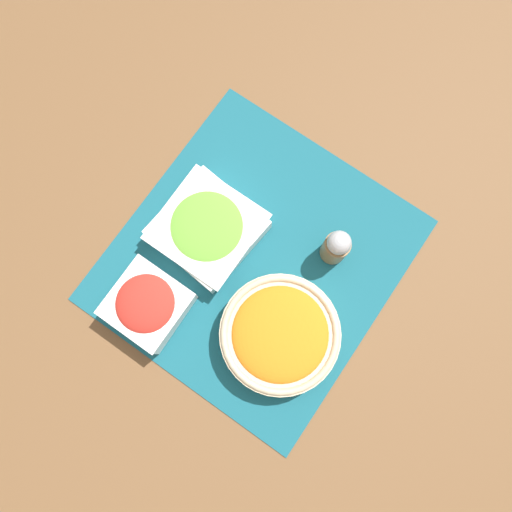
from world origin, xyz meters
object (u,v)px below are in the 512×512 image
object	(u,v)px
carrot_bowl	(280,334)
tomato_bowl	(147,305)
pepper_shaker	(336,247)
lettuce_bowl	(208,229)

from	to	relation	value
carrot_bowl	tomato_bowl	world-z (taller)	tomato_bowl
tomato_bowl	pepper_shaker	bearing A→B (deg)	-128.41
tomato_bowl	pepper_shaker	size ratio (longest dim) A/B	1.25
carrot_bowl	pepper_shaker	bearing A→B (deg)	-88.69
carrot_bowl	tomato_bowl	size ratio (longest dim) A/B	1.66
carrot_bowl	pepper_shaker	xyz separation A→B (m)	(0.00, -0.17, 0.01)
tomato_bowl	pepper_shaker	xyz separation A→B (m)	(-0.20, -0.25, 0.01)
lettuce_bowl	tomato_bowl	xyz separation A→B (m)	(0.00, 0.16, 0.01)
lettuce_bowl	carrot_bowl	bearing A→B (deg)	158.90
pepper_shaker	carrot_bowl	bearing A→B (deg)	91.31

